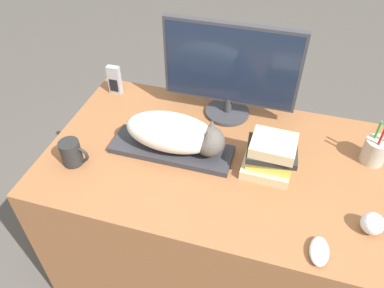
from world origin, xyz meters
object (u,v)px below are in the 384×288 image
pen_cup (375,150)px  book_stack (270,156)px  monitor (230,69)px  keyboard (172,149)px  baseball (372,224)px  coffee_mug (72,153)px  computer_mouse (319,251)px  cat (177,134)px  phone (115,80)px

pen_cup → book_stack: bearing=-156.8°
monitor → book_stack: bearing=-52.9°
keyboard → baseball: (0.73, -0.17, 0.02)m
keyboard → baseball: 0.75m
keyboard → coffee_mug: size_ratio=4.30×
computer_mouse → coffee_mug: size_ratio=0.95×
book_stack → baseball: bearing=-27.2°
monitor → coffee_mug: monitor is taller
baseball → book_stack: bearing=152.8°
cat → monitor: size_ratio=0.69×
computer_mouse → coffee_mug: (-0.91, 0.14, 0.04)m
phone → pen_cup: bearing=-7.2°
coffee_mug → cat: bearing=24.1°
keyboard → book_stack: bearing=1.4°
baseball → book_stack: (-0.35, 0.18, 0.03)m
monitor → cat: bearing=-113.7°
phone → monitor: bearing=-1.3°
monitor → pen_cup: 0.63m
pen_cup → baseball: bearing=-93.9°
coffee_mug → pen_cup: size_ratio=0.56×
computer_mouse → baseball: bearing=41.1°
baseball → phone: phone is taller
cat → pen_cup: bearing=13.1°
coffee_mug → pen_cup: (1.09, 0.33, 0.00)m
monitor → book_stack: monitor is taller
book_stack → coffee_mug: bearing=-166.5°
pen_cup → book_stack: 0.41m
cat → book_stack: cat is taller
baseball → phone: bearing=156.5°
monitor → book_stack: (0.22, -0.29, -0.16)m
coffee_mug → book_stack: size_ratio=0.58×
computer_mouse → coffee_mug: coffee_mug is taller
computer_mouse → book_stack: size_ratio=0.55×
cat → book_stack: bearing=1.5°
computer_mouse → baseball: (0.15, 0.13, 0.02)m
computer_mouse → pen_cup: 0.51m
computer_mouse → book_stack: (-0.20, 0.31, 0.06)m
computer_mouse → book_stack: book_stack is taller
baseball → computer_mouse: bearing=-138.9°
pen_cup → phone: pen_cup is taller
baseball → monitor: bearing=140.5°
pen_cup → baseball: 0.34m
baseball → phone: (-1.11, 0.48, 0.03)m
book_stack → keyboard: bearing=-178.6°
monitor → phone: size_ratio=3.97×
keyboard → coffee_mug: bearing=-154.4°
keyboard → book_stack: size_ratio=2.48×
keyboard → phone: (-0.38, 0.31, 0.06)m
monitor → computer_mouse: size_ratio=5.24×
phone → book_stack: bearing=-21.8°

